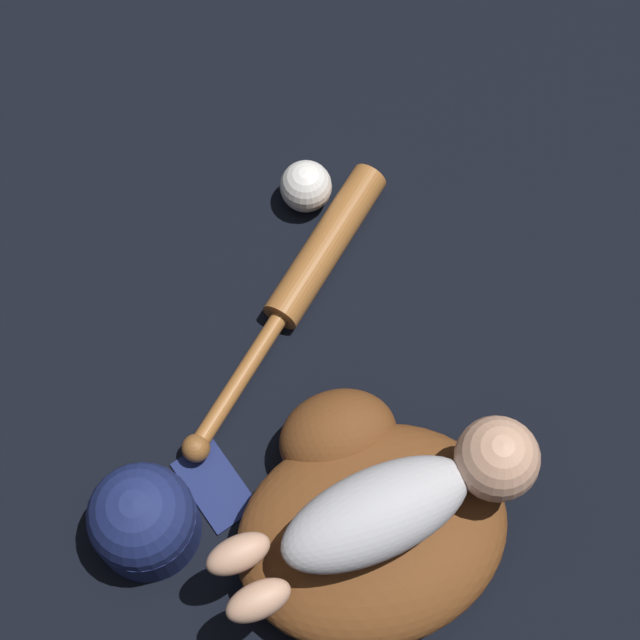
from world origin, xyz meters
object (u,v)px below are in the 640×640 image
(baseball, at_px, (306,186))
(baseball_cap, at_px, (144,519))
(baseball_glove, at_px, (366,516))
(baby_figure, at_px, (403,501))
(baseball_bat, at_px, (308,274))

(baseball, xyz_separation_m, baseball_cap, (-0.32, -0.40, 0.02))
(baseball_cap, bearing_deg, baseball_glove, -16.06)
(baby_figure, xyz_separation_m, baseball_bat, (-0.00, 0.36, -0.12))
(baseball_bat, height_order, baseball, baseball)
(baseball_glove, xyz_separation_m, baby_figure, (0.03, -0.02, 0.09))
(baseball_glove, relative_size, baseball, 4.64)
(baseball_glove, height_order, baseball_bat, baseball_glove)
(baby_figure, bearing_deg, baseball_bat, 90.74)
(baby_figure, relative_size, baseball_bat, 1.08)
(baby_figure, distance_m, baseball, 0.50)
(baseball_glove, relative_size, baseball_cap, 1.65)
(baseball, bearing_deg, baby_figure, -93.50)
(baseball_cap, bearing_deg, baseball_bat, 43.80)
(baseball_bat, relative_size, baseball, 5.05)
(baseball_glove, relative_size, baby_figure, 0.85)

